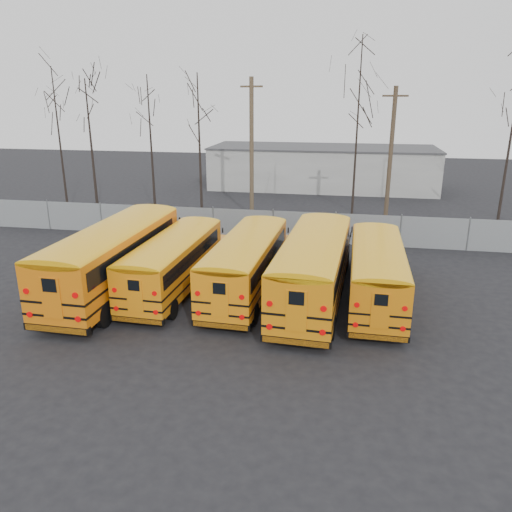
% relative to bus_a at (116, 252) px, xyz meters
% --- Properties ---
extents(ground, '(120.00, 120.00, 0.00)m').
position_rel_bus_a_xyz_m(ground, '(6.08, -2.03, -1.96)').
color(ground, black).
rests_on(ground, ground).
extents(fence, '(40.00, 0.04, 2.00)m').
position_rel_bus_a_xyz_m(fence, '(6.08, 9.97, -0.96)').
color(fence, gray).
rests_on(fence, ground).
extents(distant_building, '(22.00, 8.00, 4.00)m').
position_rel_bus_a_xyz_m(distant_building, '(8.08, 29.97, 0.04)').
color(distant_building, '#B9B9B4').
rests_on(distant_building, ground).
extents(bus_a, '(3.00, 12.05, 3.35)m').
position_rel_bus_a_xyz_m(bus_a, '(0.00, 0.00, 0.00)').
color(bus_a, black).
rests_on(bus_a, ground).
extents(bus_b, '(2.63, 10.07, 2.80)m').
position_rel_bus_a_xyz_m(bus_b, '(2.73, 0.60, -0.33)').
color(bus_b, black).
rests_on(bus_b, ground).
extents(bus_c, '(2.77, 10.46, 2.90)m').
position_rel_bus_a_xyz_m(bus_c, '(6.22, 0.88, -0.26)').
color(bus_c, black).
rests_on(bus_c, ground).
extents(bus_d, '(3.23, 11.55, 3.20)m').
position_rel_bus_a_xyz_m(bus_d, '(9.40, 0.45, -0.09)').
color(bus_d, black).
rests_on(bus_d, ground).
extents(bus_e, '(2.44, 10.11, 2.82)m').
position_rel_bus_a_xyz_m(bus_e, '(12.20, 0.88, -0.31)').
color(bus_e, black).
rests_on(bus_e, ground).
extents(utility_pole_left, '(1.78, 0.73, 10.34)m').
position_rel_bus_a_xyz_m(utility_pole_left, '(3.38, 16.65, 3.35)').
color(utility_pole_left, brown).
rests_on(utility_pole_left, ground).
extents(utility_pole_right, '(1.72, 0.30, 9.66)m').
position_rel_bus_a_xyz_m(utility_pole_right, '(13.50, 15.00, 3.00)').
color(utility_pole_right, '#483929').
rests_on(utility_pole_right, ground).
extents(tree_0, '(0.26, 0.26, 11.06)m').
position_rel_bus_a_xyz_m(tree_0, '(-10.94, 14.16, 3.56)').
color(tree_0, black).
rests_on(tree_0, ground).
extents(tree_1, '(0.26, 0.26, 10.18)m').
position_rel_bus_a_xyz_m(tree_1, '(-7.77, 13.02, 3.13)').
color(tree_1, black).
rests_on(tree_1, ground).
extents(tree_2, '(0.26, 0.26, 10.52)m').
position_rel_bus_a_xyz_m(tree_2, '(-4.33, 15.87, 3.29)').
color(tree_2, black).
rests_on(tree_2, ground).
extents(tree_3, '(0.26, 0.26, 10.49)m').
position_rel_bus_a_xyz_m(tree_3, '(0.53, 12.55, 3.28)').
color(tree_3, black).
rests_on(tree_3, ground).
extents(tree_4, '(0.26, 0.26, 12.50)m').
position_rel_bus_a_xyz_m(tree_4, '(11.08, 11.57, 4.29)').
color(tree_4, black).
rests_on(tree_4, ground).
extents(tree_5, '(0.26, 0.26, 12.50)m').
position_rel_bus_a_xyz_m(tree_5, '(20.45, 12.85, 4.28)').
color(tree_5, black).
rests_on(tree_5, ground).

